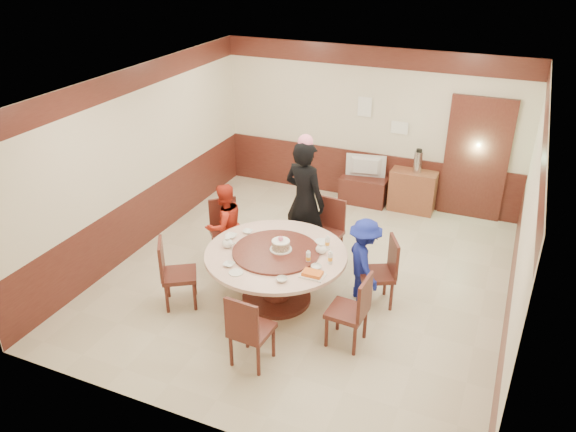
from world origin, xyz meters
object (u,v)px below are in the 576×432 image
at_px(person_blue, 364,261).
at_px(person_standing, 305,201).
at_px(side_cabinet, 412,191).
at_px(tv_stand, 364,190).
at_px(banquet_table, 276,266).
at_px(person_red, 225,225).
at_px(television, 365,167).
at_px(shrimp_platter, 312,274).
at_px(birthday_cake, 281,245).
at_px(thermos, 418,162).

bearing_deg(person_blue, person_standing, 21.29).
distance_m(person_blue, side_cabinet, 3.02).
bearing_deg(tv_stand, banquet_table, -93.48).
xyz_separation_m(person_standing, person_red, (-1.00, -0.66, -0.30)).
relative_size(banquet_table, television, 2.60).
bearing_deg(side_cabinet, shrimp_platter, -96.67).
height_order(banquet_table, birthday_cake, birthday_cake).
bearing_deg(thermos, person_blue, -91.26).
relative_size(person_red, side_cabinet, 1.62).
bearing_deg(shrimp_platter, person_red, 152.25).
height_order(shrimp_platter, thermos, thermos).
relative_size(television, side_cabinet, 0.90).
relative_size(birthday_cake, side_cabinet, 0.37).
height_order(person_red, tv_stand, person_red).
bearing_deg(tv_stand, person_red, -114.19).
height_order(person_standing, birthday_cake, person_standing).
bearing_deg(banquet_table, television, 86.52).
bearing_deg(side_cabinet, banquet_table, -107.38).
bearing_deg(tv_stand, television, 0.00).
height_order(person_blue, shrimp_platter, person_blue).
bearing_deg(person_standing, banquet_table, 110.42).
bearing_deg(shrimp_platter, thermos, 82.76).
relative_size(shrimp_platter, television, 0.41).
bearing_deg(television, thermos, 172.43).
bearing_deg(shrimp_platter, tv_stand, 96.50).
bearing_deg(television, shrimp_platter, 87.07).
bearing_deg(birthday_cake, banquet_table, -136.74).
relative_size(person_red, person_blue, 1.07).
bearing_deg(birthday_cake, side_cabinet, 73.15).
relative_size(person_blue, birthday_cake, 4.10).
distance_m(person_red, thermos, 3.69).
relative_size(banquet_table, person_blue, 1.56).
relative_size(birthday_cake, thermos, 0.78).
height_order(person_standing, person_blue, person_standing).
height_order(person_standing, thermos, person_standing).
bearing_deg(person_standing, side_cabinet, -101.16).
xyz_separation_m(shrimp_platter, side_cabinet, (0.45, 3.84, -0.40)).
height_order(person_blue, thermos, person_blue).
distance_m(tv_stand, side_cabinet, 0.89).
distance_m(person_red, tv_stand, 3.20).
bearing_deg(television, person_red, 56.38).
height_order(person_blue, birthday_cake, person_blue).
relative_size(banquet_table, side_cabinet, 2.35).
distance_m(person_standing, person_blue, 1.42).
relative_size(shrimp_platter, side_cabinet, 0.37).
height_order(person_blue, side_cabinet, person_blue).
distance_m(person_standing, television, 2.27).
xyz_separation_m(person_red, tv_stand, (1.30, 2.90, -0.40)).
xyz_separation_m(person_red, shrimp_platter, (1.74, -0.91, 0.13)).
distance_m(person_blue, thermos, 3.03).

